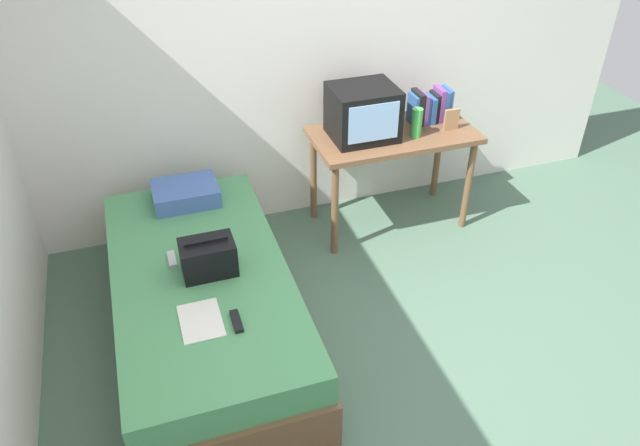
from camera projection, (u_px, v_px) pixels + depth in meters
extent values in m
plane|color=#4C6B56|center=(411.00, 392.00, 3.37)|extent=(8.00, 8.00, 0.00)
cube|color=silver|center=(301.00, 46.00, 4.17)|extent=(5.20, 0.10, 2.60)
cube|color=brown|center=(206.00, 316.00, 3.64)|extent=(1.00, 2.00, 0.32)
cube|color=#4C935B|center=(202.00, 284.00, 3.49)|extent=(0.97, 1.94, 0.19)
cube|color=brown|center=(393.00, 135.00, 4.30)|extent=(1.16, 0.60, 0.04)
cylinder|color=brown|center=(335.00, 210.00, 4.20)|extent=(0.05, 0.05, 0.72)
cylinder|color=brown|center=(468.00, 185.00, 4.47)|extent=(0.05, 0.05, 0.72)
cylinder|color=brown|center=(313.00, 177.00, 4.57)|extent=(0.05, 0.05, 0.72)
cylinder|color=brown|center=(438.00, 155.00, 4.84)|extent=(0.05, 0.05, 0.72)
cube|color=black|center=(363.00, 112.00, 4.14)|extent=(0.44, 0.38, 0.36)
cube|color=#8CB2E0|center=(374.00, 123.00, 3.98)|extent=(0.35, 0.01, 0.26)
cylinder|color=green|center=(417.00, 123.00, 4.18)|extent=(0.07, 0.07, 0.21)
cube|color=#2D5699|center=(413.00, 110.00, 4.34)|extent=(0.02, 0.15, 0.22)
cube|color=black|center=(417.00, 108.00, 4.34)|extent=(0.04, 0.16, 0.24)
cube|color=#7A3D89|center=(422.00, 108.00, 4.36)|extent=(0.03, 0.16, 0.22)
cube|color=#2D5699|center=(425.00, 109.00, 4.37)|extent=(0.02, 0.14, 0.20)
cube|color=#2D5699|center=(430.00, 109.00, 4.38)|extent=(0.04, 0.16, 0.19)
cube|color=black|center=(434.00, 107.00, 4.39)|extent=(0.03, 0.14, 0.21)
cube|color=#7A3D89|center=(438.00, 104.00, 4.39)|extent=(0.04, 0.15, 0.25)
cube|color=#2D5699|center=(443.00, 104.00, 4.40)|extent=(0.03, 0.15, 0.23)
cube|color=#2D5699|center=(446.00, 103.00, 4.40)|extent=(0.03, 0.15, 0.24)
cube|color=#9E754C|center=(451.00, 119.00, 4.28)|extent=(0.11, 0.02, 0.15)
cube|color=#4766AD|center=(186.00, 193.00, 3.99)|extent=(0.42, 0.32, 0.12)
cube|color=black|center=(208.00, 257.00, 3.37)|extent=(0.30, 0.20, 0.20)
cylinder|color=black|center=(206.00, 241.00, 3.30)|extent=(0.24, 0.02, 0.02)
cube|color=white|center=(201.00, 321.00, 3.10)|extent=(0.21, 0.29, 0.01)
cube|color=black|center=(237.00, 321.00, 3.09)|extent=(0.04, 0.16, 0.02)
cube|color=#B7B7BC|center=(172.00, 259.00, 3.50)|extent=(0.04, 0.14, 0.02)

